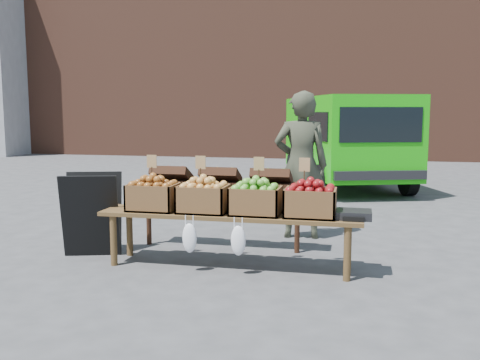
% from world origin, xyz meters
% --- Properties ---
extents(ground, '(80.00, 80.00, 0.00)m').
position_xyz_m(ground, '(0.00, 0.00, 0.00)').
color(ground, '#454547').
extents(brick_building, '(24.00, 4.00, 10.00)m').
position_xyz_m(brick_building, '(0.00, 15.00, 5.00)').
color(brick_building, brown).
rests_on(brick_building, ground).
extents(delivery_van, '(3.22, 4.65, 1.90)m').
position_xyz_m(delivery_van, '(1.84, 6.59, 0.95)').
color(delivery_van, '#16B50B').
rests_on(delivery_van, ground).
extents(vendor, '(0.73, 0.52, 1.86)m').
position_xyz_m(vendor, '(1.41, 1.74, 0.93)').
color(vendor, '#373A2B').
rests_on(vendor, ground).
extents(chalkboard_sign, '(0.69, 0.51, 0.94)m').
position_xyz_m(chalkboard_sign, '(-0.77, 0.36, 0.47)').
color(chalkboard_sign, black).
rests_on(chalkboard_sign, ground).
extents(back_table, '(2.10, 0.44, 1.04)m').
position_xyz_m(back_table, '(0.56, 0.96, 0.52)').
color(back_table, black).
rests_on(back_table, ground).
extents(display_bench, '(2.70, 0.56, 0.57)m').
position_xyz_m(display_bench, '(0.84, 0.24, 0.28)').
color(display_bench, '#51391D').
rests_on(display_bench, ground).
extents(crate_golden_apples, '(0.50, 0.40, 0.28)m').
position_xyz_m(crate_golden_apples, '(0.02, 0.24, 0.71)').
color(crate_golden_apples, '#975E26').
rests_on(crate_golden_apples, display_bench).
extents(crate_russet_pears, '(0.50, 0.40, 0.28)m').
position_xyz_m(crate_russet_pears, '(0.57, 0.24, 0.71)').
color(crate_russet_pears, gold).
rests_on(crate_russet_pears, display_bench).
extents(crate_red_apples, '(0.50, 0.40, 0.28)m').
position_xyz_m(crate_red_apples, '(1.12, 0.24, 0.71)').
color(crate_red_apples, '#53972E').
rests_on(crate_red_apples, display_bench).
extents(crate_green_apples, '(0.50, 0.40, 0.28)m').
position_xyz_m(crate_green_apples, '(1.67, 0.24, 0.71)').
color(crate_green_apples, '#660009').
rests_on(crate_green_apples, display_bench).
extents(weighing_scale, '(0.34, 0.30, 0.08)m').
position_xyz_m(weighing_scale, '(2.09, 0.24, 0.61)').
color(weighing_scale, black).
rests_on(weighing_scale, display_bench).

